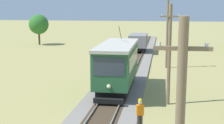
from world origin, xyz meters
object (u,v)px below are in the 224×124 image
object	(u,v)px
tree_left_far	(39,24)
utility_pole_near_tram	(169,54)
freight_car	(138,42)
track_worker	(140,113)
utility_pole_mid	(167,29)
red_tram	(117,64)
gravel_pile	(109,45)

from	to	relation	value
tree_left_far	utility_pole_near_tram	bearing A→B (deg)	-55.23
freight_car	track_worker	world-z (taller)	freight_car
utility_pole_mid	tree_left_far	distance (m)	27.85
utility_pole_near_tram	tree_left_far	distance (m)	37.64
track_worker	utility_pole_near_tram	bearing A→B (deg)	143.10
freight_car	utility_pole_near_tram	world-z (taller)	utility_pole_near_tram
red_tram	tree_left_far	xyz separation A→B (m)	(-17.57, 28.40, 1.30)
utility_pole_near_tram	gravel_pile	bearing A→B (deg)	107.56
red_tram	utility_pole_near_tram	xyz separation A→B (m)	(3.89, -2.52, 1.31)
track_worker	freight_car	bearing A→B (deg)	164.78
freight_car	track_worker	distance (m)	29.44
utility_pole_mid	tree_left_far	bearing A→B (deg)	140.46
freight_car	utility_pole_mid	size ratio (longest dim) A/B	0.62
utility_pole_mid	track_worker	world-z (taller)	utility_pole_mid
freight_car	gravel_pile	bearing A→B (deg)	145.58
red_tram	tree_left_far	size ratio (longest dim) A/B	1.64
red_tram	utility_pole_mid	size ratio (longest dim) A/B	1.02
red_tram	utility_pole_near_tram	bearing A→B (deg)	-32.92
red_tram	gravel_pile	size ratio (longest dim) A/B	3.71
utility_pole_mid	utility_pole_near_tram	bearing A→B (deg)	-90.00
freight_car	tree_left_far	xyz separation A→B (m)	(-17.57, 6.70, 1.94)
red_tram	freight_car	bearing A→B (deg)	90.01
utility_pole_mid	tree_left_far	world-z (taller)	utility_pole_mid
gravel_pile	red_tram	bearing A→B (deg)	-79.10
red_tram	track_worker	size ratio (longest dim) A/B	4.79
freight_car	utility_pole_near_tram	distance (m)	24.61
red_tram	track_worker	xyz separation A→B (m)	(2.31, -7.64, -1.21)
red_tram	tree_left_far	distance (m)	33.42
freight_car	gravel_pile	world-z (taller)	freight_car
red_tram	gravel_pile	distance (m)	25.52
gravel_pile	utility_pole_near_tram	bearing A→B (deg)	-72.44
freight_car	tree_left_far	distance (m)	18.90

